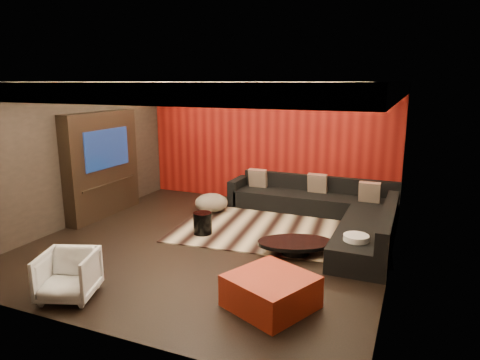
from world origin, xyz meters
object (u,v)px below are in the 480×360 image
at_px(coffee_table, 295,247).
at_px(armchair, 68,275).
at_px(orange_ottoman, 271,291).
at_px(sectional_sofa, 330,211).
at_px(drum_stool, 203,223).
at_px(white_side_table, 355,250).

distance_m(coffee_table, armchair, 3.50).
xyz_separation_m(coffee_table, orange_ottoman, (0.17, -1.77, 0.08)).
bearing_deg(sectional_sofa, drum_stool, -143.32).
distance_m(white_side_table, orange_ottoman, 1.91).
bearing_deg(orange_ottoman, white_side_table, 65.09).
height_order(coffee_table, armchair, armchair).
bearing_deg(orange_ottoman, armchair, -162.21).
distance_m(coffee_table, drum_stool, 1.87).
height_order(white_side_table, orange_ottoman, white_side_table).
xyz_separation_m(drum_stool, armchair, (-0.51, -2.82, 0.09)).
distance_m(orange_ottoman, armchair, 2.67).
bearing_deg(white_side_table, orange_ottoman, -114.91).
bearing_deg(orange_ottoman, drum_stool, 135.27).
bearing_deg(coffee_table, sectional_sofa, 82.93).
xyz_separation_m(coffee_table, white_side_table, (0.97, -0.04, 0.12)).
bearing_deg(armchair, white_side_table, 17.46).
bearing_deg(orange_ottoman, coffee_table, 95.56).
relative_size(orange_ottoman, sectional_sofa, 0.26).
relative_size(orange_ottoman, armchair, 1.35).
height_order(drum_stool, orange_ottoman, drum_stool).
bearing_deg(white_side_table, armchair, -142.71).
height_order(white_side_table, armchair, armchair).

